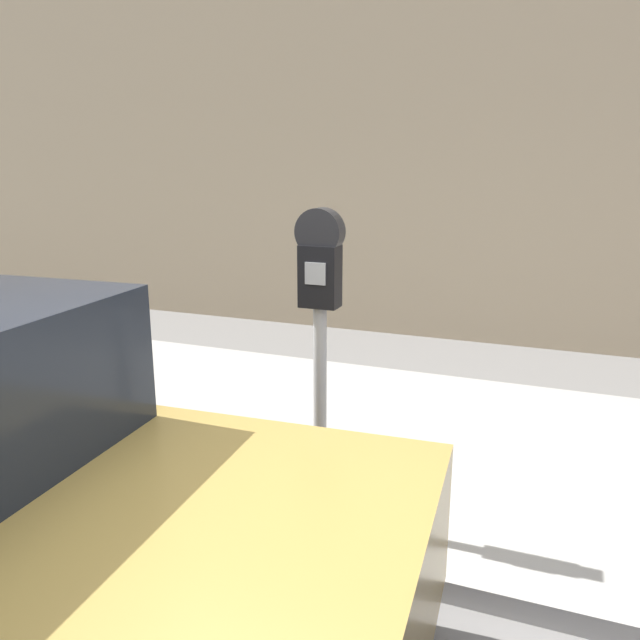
{
  "coord_description": "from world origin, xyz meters",
  "views": [
    {
      "loc": [
        0.79,
        -1.66,
        1.94
      ],
      "look_at": [
        -0.28,
        1.09,
        1.19
      ],
      "focal_mm": 35.0,
      "sensor_mm": 36.0,
      "label": 1
    }
  ],
  "objects": [
    {
      "name": "sidewalk",
      "position": [
        0.0,
        2.2,
        0.06
      ],
      "size": [
        24.0,
        2.8,
        0.11
      ],
      "color": "#9E9B96",
      "rests_on": "ground_plane"
    },
    {
      "name": "building_facade",
      "position": [
        0.0,
        5.32,
        3.31
      ],
      "size": [
        24.0,
        0.3,
        6.63
      ],
      "color": "tan",
      "rests_on": "ground_plane"
    },
    {
      "name": "parking_meter",
      "position": [
        -0.28,
        1.09,
        1.25
      ],
      "size": [
        0.23,
        0.12,
        1.62
      ],
      "color": "gray",
      "rests_on": "sidewalk"
    }
  ]
}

